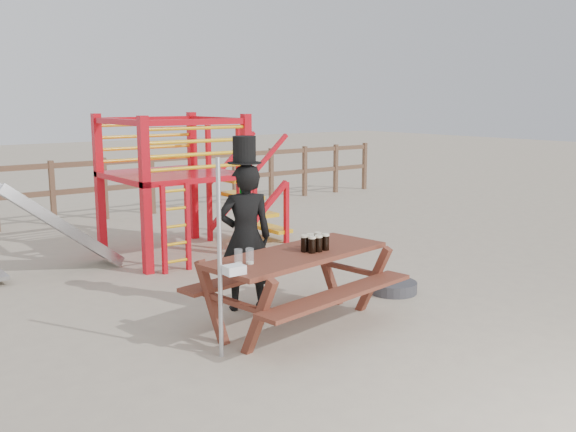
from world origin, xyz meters
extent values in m
plane|color=tan|center=(0.00, 0.00, 0.00)|extent=(60.00, 60.00, 0.00)
cube|color=brown|center=(0.00, 7.00, 1.10)|extent=(15.00, 0.06, 0.10)
cube|color=brown|center=(0.00, 7.00, 0.60)|extent=(15.00, 0.06, 0.10)
cube|color=brown|center=(-0.50, 7.00, 0.60)|extent=(0.09, 0.09, 1.20)
cube|color=brown|center=(0.50, 7.00, 0.60)|extent=(0.09, 0.09, 1.20)
cube|color=brown|center=(1.50, 7.00, 0.60)|extent=(0.09, 0.09, 1.20)
cube|color=brown|center=(2.50, 7.00, 0.60)|extent=(0.09, 0.09, 1.20)
cube|color=brown|center=(3.50, 7.00, 0.60)|extent=(0.09, 0.09, 1.20)
cube|color=brown|center=(4.50, 7.00, 0.60)|extent=(0.09, 0.09, 1.20)
cube|color=brown|center=(5.50, 7.00, 0.60)|extent=(0.09, 0.09, 1.20)
cube|color=brown|center=(6.50, 7.00, 0.60)|extent=(0.09, 0.09, 1.20)
cube|color=brown|center=(7.50, 7.00, 0.60)|extent=(0.09, 0.09, 1.20)
cube|color=red|center=(-0.60, 2.80, 1.05)|extent=(0.12, 0.12, 2.10)
cube|color=red|center=(1.00, 2.80, 1.05)|extent=(0.12, 0.12, 2.10)
cube|color=red|center=(-0.60, 4.40, 1.05)|extent=(0.12, 0.12, 2.10)
cube|color=red|center=(1.00, 4.40, 1.05)|extent=(0.12, 0.12, 2.10)
cube|color=red|center=(0.20, 3.60, 1.20)|extent=(1.72, 1.72, 0.08)
cube|color=red|center=(0.20, 2.80, 2.00)|extent=(1.60, 0.08, 0.08)
cube|color=red|center=(0.20, 4.40, 2.00)|extent=(1.60, 0.08, 0.08)
cube|color=red|center=(-0.60, 3.60, 2.00)|extent=(0.08, 1.60, 0.08)
cube|color=red|center=(1.00, 3.60, 2.00)|extent=(0.08, 1.60, 0.08)
cylinder|color=yellow|center=(0.20, 2.80, 1.38)|extent=(1.50, 0.05, 0.05)
cylinder|color=yellow|center=(0.20, 4.40, 1.38)|extent=(1.50, 0.05, 0.05)
cylinder|color=yellow|center=(0.20, 2.80, 1.56)|extent=(1.50, 0.05, 0.05)
cylinder|color=yellow|center=(0.20, 4.40, 1.56)|extent=(1.50, 0.05, 0.05)
cylinder|color=yellow|center=(0.20, 2.80, 1.74)|extent=(1.50, 0.05, 0.05)
cylinder|color=yellow|center=(0.20, 4.40, 1.74)|extent=(1.50, 0.05, 0.05)
cylinder|color=yellow|center=(0.20, 2.80, 1.92)|extent=(1.50, 0.05, 0.05)
cylinder|color=yellow|center=(0.20, 4.40, 1.92)|extent=(1.50, 0.05, 0.05)
cube|color=red|center=(-0.43, 2.65, 0.60)|extent=(0.06, 0.06, 1.20)
cube|color=red|center=(-0.07, 2.65, 0.60)|extent=(0.06, 0.06, 1.20)
cylinder|color=yellow|center=(-0.25, 2.65, 0.15)|extent=(0.36, 0.04, 0.04)
cylinder|color=yellow|center=(-0.25, 2.65, 0.39)|extent=(0.36, 0.04, 0.04)
cylinder|color=yellow|center=(-0.25, 2.65, 0.63)|extent=(0.36, 0.04, 0.04)
cylinder|color=yellow|center=(-0.25, 2.65, 0.87)|extent=(0.36, 0.04, 0.04)
cylinder|color=yellow|center=(-0.25, 2.65, 1.11)|extent=(0.36, 0.04, 0.04)
cube|color=yellow|center=(1.15, 3.60, 1.08)|extent=(0.30, 0.90, 0.06)
cube|color=yellow|center=(1.43, 3.60, 0.78)|extent=(0.30, 0.90, 0.06)
cube|color=yellow|center=(1.71, 3.60, 0.48)|extent=(0.30, 0.90, 0.06)
cube|color=yellow|center=(1.99, 3.60, 0.18)|extent=(0.30, 0.90, 0.06)
cube|color=red|center=(1.55, 3.15, 0.60)|extent=(0.95, 0.08, 0.86)
cube|color=red|center=(1.55, 4.05, 0.60)|extent=(0.95, 0.08, 0.86)
cube|color=#AFB1B6|center=(-1.50, 3.60, 0.62)|extent=(1.53, 0.55, 1.21)
cube|color=#AFB1B6|center=(-1.50, 3.33, 0.66)|extent=(1.58, 0.04, 1.28)
cube|color=#AFB1B6|center=(-1.50, 3.87, 0.66)|extent=(1.58, 0.04, 1.28)
cube|color=brown|center=(-0.26, 0.01, 0.75)|extent=(2.10, 1.04, 0.05)
cube|color=brown|center=(-0.18, -0.54, 0.45)|extent=(2.03, 0.57, 0.04)
cube|color=brown|center=(-0.34, 0.55, 0.45)|extent=(2.03, 0.57, 0.04)
cube|color=brown|center=(-1.11, -0.12, 0.36)|extent=(0.26, 1.20, 0.72)
cube|color=brown|center=(0.58, 0.13, 0.36)|extent=(0.26, 1.20, 0.72)
imported|color=black|center=(-0.38, 0.78, 0.81)|extent=(0.70, 0.59, 1.63)
cube|color=#0E9B18|center=(-0.33, 0.90, 1.01)|extent=(0.07, 0.04, 0.38)
cylinder|color=black|center=(-0.38, 0.78, 1.63)|extent=(0.37, 0.37, 0.01)
cylinder|color=black|center=(-0.38, 0.78, 1.78)|extent=(0.25, 0.25, 0.28)
cube|color=white|center=(-0.33, 0.90, 1.88)|extent=(0.12, 0.05, 0.03)
cylinder|color=#B2B2B7|center=(-1.31, -0.21, 0.91)|extent=(0.04, 0.04, 1.81)
cylinder|color=#343439|center=(1.37, 0.21, 0.07)|extent=(0.58, 0.58, 0.13)
cylinder|color=#343439|center=(1.37, 0.21, 0.19)|extent=(0.07, 0.07, 0.11)
cube|color=white|center=(-1.22, -0.30, 0.82)|extent=(0.18, 0.14, 0.08)
cylinder|color=black|center=(-0.16, -0.11, 0.85)|extent=(0.08, 0.08, 0.15)
cylinder|color=beige|center=(-0.16, -0.11, 0.94)|extent=(0.08, 0.08, 0.02)
cylinder|color=black|center=(-0.08, -0.11, 0.85)|extent=(0.08, 0.08, 0.15)
cylinder|color=beige|center=(-0.08, -0.11, 0.94)|extent=(0.08, 0.08, 0.02)
cylinder|color=black|center=(0.03, -0.09, 0.85)|extent=(0.08, 0.08, 0.15)
cylinder|color=beige|center=(0.03, -0.09, 0.94)|extent=(0.08, 0.08, 0.02)
cylinder|color=black|center=(-0.19, -0.01, 0.85)|extent=(0.08, 0.08, 0.15)
cylinder|color=beige|center=(-0.19, -0.01, 0.94)|extent=(0.08, 0.08, 0.02)
cylinder|color=black|center=(-0.10, 0.00, 0.85)|extent=(0.08, 0.08, 0.15)
cylinder|color=beige|center=(-0.10, 0.00, 0.94)|extent=(0.08, 0.08, 0.02)
cylinder|color=black|center=(0.01, 0.01, 0.85)|extent=(0.08, 0.08, 0.15)
cylinder|color=beige|center=(0.01, 0.01, 0.94)|extent=(0.08, 0.08, 0.02)
cylinder|color=silver|center=(-1.01, -0.04, 0.85)|extent=(0.08, 0.08, 0.15)
cylinder|color=beige|center=(-1.01, -0.04, 0.79)|extent=(0.07, 0.07, 0.02)
cylinder|color=silver|center=(-0.90, -0.08, 0.85)|extent=(0.08, 0.08, 0.15)
cylinder|color=beige|center=(-0.90, -0.08, 0.79)|extent=(0.07, 0.07, 0.02)
camera|label=1|loc=(-4.19, -4.95, 2.30)|focal=40.00mm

